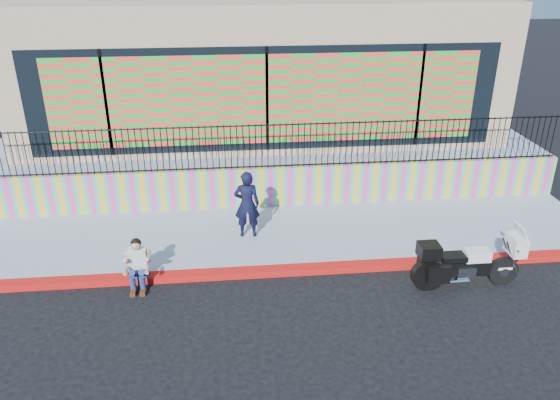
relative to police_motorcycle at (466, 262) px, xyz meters
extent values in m
plane|color=black|center=(-3.72, 0.88, -0.59)|extent=(90.00, 90.00, 0.00)
cube|color=red|center=(-3.72, 0.88, -0.52)|extent=(16.00, 0.30, 0.15)
cube|color=#8E95AA|center=(-3.72, 2.53, -0.52)|extent=(16.00, 3.00, 0.15)
cube|color=#F84198|center=(-3.72, 4.13, 0.11)|extent=(16.00, 0.20, 1.10)
cube|color=#8E95AA|center=(-3.72, 9.23, 0.03)|extent=(16.00, 10.00, 1.25)
cube|color=tan|center=(-3.72, 9.03, 2.66)|extent=(14.00, 8.00, 4.00)
cube|color=black|center=(-3.72, 5.01, 2.26)|extent=(12.60, 0.04, 2.80)
cube|color=#F34536|center=(-3.72, 4.98, 2.26)|extent=(11.48, 0.02, 2.40)
cylinder|color=black|center=(0.86, 0.00, -0.28)|extent=(0.64, 0.14, 0.64)
cylinder|color=black|center=(-0.78, 0.00, -0.28)|extent=(0.64, 0.14, 0.64)
cube|color=black|center=(0.04, 0.00, -0.11)|extent=(0.92, 0.27, 0.33)
cube|color=silver|center=(0.00, 0.00, -0.21)|extent=(0.39, 0.33, 0.29)
cube|color=white|center=(0.22, 0.00, 0.16)|extent=(0.53, 0.31, 0.23)
cube|color=black|center=(-0.29, 0.00, 0.14)|extent=(0.53, 0.33, 0.12)
cube|color=white|center=(1.04, 0.00, 0.35)|extent=(0.29, 0.50, 0.41)
cube|color=silver|center=(1.08, 0.00, 0.66)|extent=(0.18, 0.44, 0.33)
cube|color=black|center=(-0.82, 0.00, 0.32)|extent=(0.42, 0.41, 0.29)
cube|color=black|center=(-0.68, -0.29, -0.06)|extent=(0.46, 0.17, 0.39)
cube|color=black|center=(-0.68, 0.29, -0.06)|extent=(0.46, 0.17, 0.39)
cube|color=white|center=(0.86, 0.00, -0.18)|extent=(0.31, 0.15, 0.06)
imported|color=black|center=(-4.43, 2.45, 0.39)|extent=(0.63, 0.44, 1.67)
cube|color=navy|center=(-6.81, 0.85, -0.35)|extent=(0.36, 0.28, 0.18)
cube|color=silver|center=(-6.81, 0.81, 0.00)|extent=(0.38, 0.27, 0.54)
sphere|color=tan|center=(-6.81, 0.77, 0.36)|extent=(0.21, 0.21, 0.21)
cube|color=#472814|center=(-6.91, 0.41, -0.54)|extent=(0.11, 0.26, 0.10)
cube|color=#472814|center=(-6.71, 0.41, -0.54)|extent=(0.11, 0.26, 0.10)
camera|label=1|loc=(-4.84, -9.31, 5.93)|focal=35.00mm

